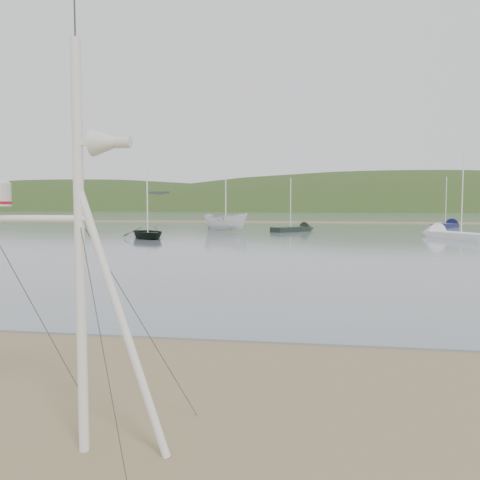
# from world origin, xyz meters

# --- Properties ---
(ground) EXTENTS (560.00, 560.00, 0.00)m
(ground) POSITION_xyz_m (0.00, 0.00, 0.00)
(ground) COLOR olive
(ground) RESTS_ON ground
(water) EXTENTS (560.00, 256.00, 0.04)m
(water) POSITION_xyz_m (0.00, 132.00, 0.02)
(water) COLOR slate
(water) RESTS_ON ground
(sandbar) EXTENTS (560.00, 7.00, 0.07)m
(sandbar) POSITION_xyz_m (0.00, 70.00, 0.07)
(sandbar) COLOR olive
(sandbar) RESTS_ON water
(hill_ridge) EXTENTS (620.00, 180.00, 80.00)m
(hill_ridge) POSITION_xyz_m (18.52, 235.00, -19.70)
(hill_ridge) COLOR #243716
(hill_ridge) RESTS_ON ground
(far_cottages) EXTENTS (294.40, 6.30, 8.00)m
(far_cottages) POSITION_xyz_m (3.00, 196.00, 4.00)
(far_cottages) COLOR silver
(far_cottages) RESTS_ON ground
(mast_rig) EXTENTS (2.39, 2.55, 5.40)m
(mast_rig) POSITION_xyz_m (1.08, -0.67, 1.30)
(mast_rig) COLOR white
(mast_rig) RESTS_ON ground
(boat_dark) EXTENTS (3.11, 2.58, 4.43)m
(boat_dark) POSITION_xyz_m (-9.69, 32.28, 2.26)
(boat_dark) COLOR black
(boat_dark) RESTS_ON water
(boat_white) EXTENTS (2.45, 2.42, 4.93)m
(boat_white) POSITION_xyz_m (-5.48, 42.88, 2.50)
(boat_white) COLOR silver
(boat_white) RESTS_ON water
(sailboat_dark_mid) EXTENTS (4.66, 5.24, 5.67)m
(sailboat_dark_mid) POSITION_xyz_m (1.60, 45.04, 0.30)
(sailboat_dark_mid) COLOR black
(sailboat_dark_mid) RESTS_ON ground
(sailboat_white_near) EXTENTS (5.11, 7.62, 7.54)m
(sailboat_white_near) POSITION_xyz_m (13.46, 37.49, 0.30)
(sailboat_white_near) COLOR silver
(sailboat_white_near) RESTS_ON ground
(sailboat_blue_far) EXTENTS (4.63, 6.27, 6.37)m
(sailboat_blue_far) POSITION_xyz_m (18.68, 57.05, 0.30)
(sailboat_blue_far) COLOR #121541
(sailboat_blue_far) RESTS_ON ground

